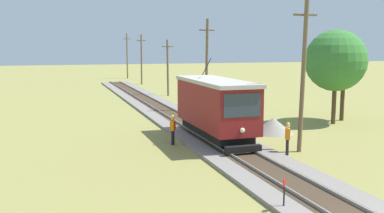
# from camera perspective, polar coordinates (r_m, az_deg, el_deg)

# --- Properties ---
(red_tram) EXTENTS (2.60, 8.54, 4.79)m
(red_tram) POSITION_cam_1_polar(r_m,az_deg,el_deg) (26.86, 3.03, 0.02)
(red_tram) COLOR maroon
(red_tram) RESTS_ON rail_right
(utility_pole_near_tram) EXTENTS (1.40, 0.55, 8.49)m
(utility_pole_near_tram) POSITION_cam_1_polar(r_m,az_deg,el_deg) (24.65, 14.15, 4.11)
(utility_pole_near_tram) COLOR brown
(utility_pole_near_tram) RESTS_ON ground
(utility_pole_mid) EXTENTS (1.40, 0.59, 8.16)m
(utility_pole_mid) POSITION_cam_1_polar(r_m,az_deg,el_deg) (38.81, 1.91, 5.39)
(utility_pole_mid) COLOR brown
(utility_pole_mid) RESTS_ON ground
(utility_pole_far) EXTENTS (1.40, 0.49, 6.54)m
(utility_pole_far) POSITION_cam_1_polar(r_m,az_deg,el_deg) (51.90, -3.15, 5.11)
(utility_pole_far) COLOR brown
(utility_pole_far) RESTS_ON ground
(utility_pole_distant) EXTENTS (1.40, 0.45, 7.52)m
(utility_pole_distant) POSITION_cam_1_polar(r_m,az_deg,el_deg) (67.30, -6.54, 6.12)
(utility_pole_distant) COLOR brown
(utility_pole_distant) RESTS_ON ground
(utility_pole_horizon) EXTENTS (1.40, 0.31, 7.99)m
(utility_pole_horizon) POSITION_cam_1_polar(r_m,az_deg,el_deg) (80.26, -8.37, 6.53)
(utility_pole_horizon) COLOR brown
(utility_pole_horizon) RESTS_ON ground
(trackside_signal_marker) EXTENTS (0.21, 0.21, 1.18)m
(trackside_signal_marker) POSITION_cam_1_polar(r_m,az_deg,el_deg) (16.32, 11.80, -10.83)
(trackside_signal_marker) COLOR black
(trackside_signal_marker) RESTS_ON ground
(gravel_pile) EXTENTS (2.72, 2.72, 1.07)m
(gravel_pile) POSITION_cam_1_polar(r_m,az_deg,el_deg) (30.14, 10.43, -2.42)
(gravel_pile) COLOR gray
(gravel_pile) RESTS_ON ground
(track_worker) EXTENTS (0.38, 0.45, 1.78)m
(track_worker) POSITION_cam_1_polar(r_m,az_deg,el_deg) (24.32, 12.23, -3.86)
(track_worker) COLOR black
(track_worker) RESTS_ON ground
(second_worker) EXTENTS (0.41, 0.45, 1.78)m
(second_worker) POSITION_cam_1_polar(r_m,az_deg,el_deg) (26.22, -2.50, -2.84)
(second_worker) COLOR black
(second_worker) RESTS_ON ground
(tree_left_near) EXTENTS (3.48, 3.48, 6.52)m
(tree_left_near) POSITION_cam_1_polar(r_m,az_deg,el_deg) (36.32, 19.05, 5.71)
(tree_left_near) COLOR #4C3823
(tree_left_near) RESTS_ON ground
(tree_right_near) EXTENTS (4.56, 4.56, 7.04)m
(tree_right_near) POSITION_cam_1_polar(r_m,az_deg,el_deg) (34.51, 18.07, 5.65)
(tree_right_near) COLOR #4C3823
(tree_right_near) RESTS_ON ground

